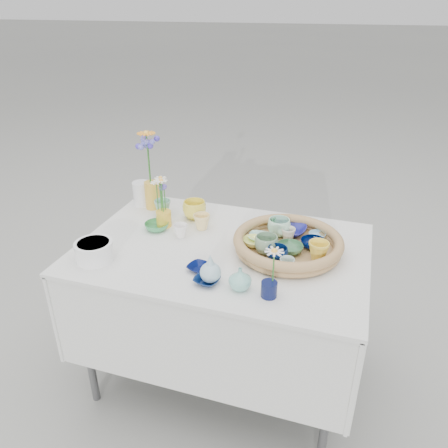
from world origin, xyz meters
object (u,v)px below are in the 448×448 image
(wicker_tray, at_px, (288,244))
(tall_vase_yellow, at_px, (152,195))
(display_table, at_px, (223,374))
(bud_vase_seafoam, at_px, (240,279))

(wicker_tray, xyz_separation_m, tall_vase_yellow, (-0.76, 0.23, 0.03))
(tall_vase_yellow, bearing_deg, display_table, -30.63)
(display_table, height_order, wicker_tray, wicker_tray)
(display_table, distance_m, tall_vase_yellow, 1.00)
(bud_vase_seafoam, height_order, tall_vase_yellow, tall_vase_yellow)
(bud_vase_seafoam, xyz_separation_m, tall_vase_yellow, (-0.63, 0.56, 0.03))
(wicker_tray, relative_size, bud_vase_seafoam, 5.23)
(bud_vase_seafoam, distance_m, tall_vase_yellow, 0.85)
(display_table, bearing_deg, bud_vase_seafoam, -60.21)
(wicker_tray, height_order, tall_vase_yellow, tall_vase_yellow)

